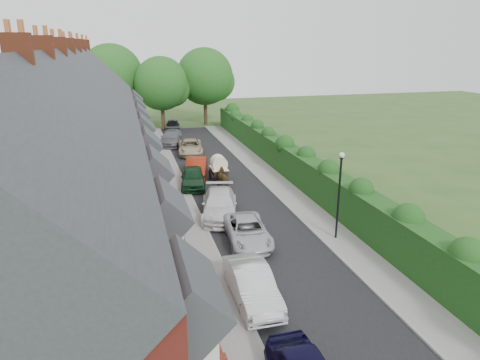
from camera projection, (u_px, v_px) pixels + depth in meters
The scene contains 23 objects.
ground at pixel (309, 283), 20.07m from camera, with size 140.00×140.00×0.00m, color #2D4C1E.
road at pixel (239, 204), 30.06m from camera, with size 6.00×58.00×0.02m, color black.
pavement_hedge_side at pixel (293, 198), 31.06m from camera, with size 2.20×58.00×0.12m, color gray.
pavement_house_side at pixel (184, 208), 29.09m from camera, with size 1.70×58.00×0.12m, color gray.
kerb_hedge_side at pixel (280, 199), 30.80m from camera, with size 0.18×58.00×0.13m, color gray.
kerb_house_side at pixel (196, 207), 29.29m from camera, with size 0.18×58.00×0.13m, color gray.
hedge at pixel (317, 176), 31.03m from camera, with size 2.10×58.00×2.85m.
terrace_row at pixel (74, 155), 25.20m from camera, with size 9.05×40.50×11.50m.
garden_wall_row at pixel (171, 209), 27.80m from camera, with size 0.35×40.35×1.10m.
lamppost at pixel (340, 185), 23.58m from camera, with size 0.32×0.32×5.16m.
tree_far_left at pixel (164, 85), 54.53m from camera, with size 7.14×6.80×9.29m.
tree_far_right at pixel (207, 78), 57.68m from camera, with size 7.98×7.60×10.31m.
tree_far_back at pixel (115, 77), 55.54m from camera, with size 8.40×8.00×10.82m.
car_silver_a at pixel (252, 285), 18.54m from camera, with size 1.63×4.68×1.54m, color silver.
car_silver_b at pixel (247, 231), 24.06m from camera, with size 2.25×4.88×1.36m, color silver.
car_white at pixel (220, 205), 27.65m from camera, with size 2.23×5.48×1.59m, color white.
car_green at pixel (193, 177), 33.39m from camera, with size 1.84×4.56×1.55m, color black.
car_red at pixel (197, 167), 36.00m from camera, with size 1.67×4.79×1.58m, color maroon.
car_beige at pixel (190, 147), 43.42m from camera, with size 2.37×5.15×1.43m, color tan.
car_grey at pixel (171, 138), 47.23m from camera, with size 2.24×5.52×1.60m, color slate.
car_black at pixel (173, 125), 54.86m from camera, with size 1.73×4.31×1.47m, color black.
horse at pixel (224, 178), 33.09m from camera, with size 0.84×1.85×1.56m, color #4F3A1D.
horse_cart at pixel (219, 166), 34.79m from camera, with size 1.33×2.94×2.12m.
Camera 1 is at (-7.73, -16.17, 10.76)m, focal length 32.00 mm.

